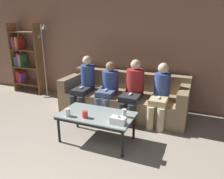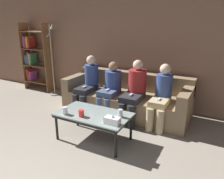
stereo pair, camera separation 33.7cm
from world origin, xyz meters
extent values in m
cube|color=#8C6651|center=(0.00, 4.14, 1.30)|extent=(12.00, 0.06, 2.60)
cube|color=#897051|center=(0.00, 3.53, 0.21)|extent=(2.52, 0.96, 0.43)
cube|color=#897051|center=(0.00, 3.91, 0.61)|extent=(2.52, 0.20, 0.36)
cube|color=#897051|center=(-1.17, 3.53, 0.55)|extent=(0.18, 0.96, 0.25)
cube|color=#897051|center=(1.17, 3.53, 0.55)|extent=(0.18, 0.96, 0.25)
cube|color=#8C9E99|center=(-0.01, 2.34, 0.44)|extent=(1.15, 0.64, 0.02)
cube|color=black|center=(-0.01, 2.34, 0.42)|extent=(1.12, 0.63, 0.04)
cylinder|color=black|center=(-0.54, 2.07, 0.20)|extent=(0.04, 0.04, 0.40)
cylinder|color=black|center=(0.51, 2.07, 0.20)|extent=(0.04, 0.04, 0.40)
cylinder|color=black|center=(-0.54, 2.61, 0.20)|extent=(0.04, 0.04, 0.40)
cylinder|color=black|center=(0.51, 2.61, 0.20)|extent=(0.04, 0.04, 0.40)
cylinder|color=silver|center=(-0.39, 2.12, 0.51)|extent=(0.08, 0.08, 0.12)
cylinder|color=silver|center=(0.41, 2.42, 0.51)|extent=(0.07, 0.07, 0.12)
cylinder|color=red|center=(-0.12, 2.16, 0.51)|extent=(0.08, 0.08, 0.10)
cube|color=white|center=(0.41, 2.16, 0.50)|extent=(0.22, 0.12, 0.10)
sphere|color=white|center=(0.41, 2.16, 0.57)|extent=(0.04, 0.04, 0.04)
cube|color=brown|center=(-3.17, 3.91, 0.89)|extent=(0.02, 0.32, 1.77)
cube|color=brown|center=(-2.35, 3.91, 0.89)|extent=(0.02, 0.32, 1.77)
cube|color=brown|center=(-2.76, 3.91, 0.22)|extent=(0.82, 0.32, 0.02)
cube|color=red|center=(-3.09, 3.91, 0.39)|extent=(0.05, 0.24, 0.32)
cube|color=red|center=(-3.03, 3.91, 0.38)|extent=(0.04, 0.24, 0.30)
cube|color=#8E4293|center=(-2.98, 3.91, 0.36)|extent=(0.04, 0.24, 0.25)
cube|color=brown|center=(-2.76, 3.91, 0.66)|extent=(0.82, 0.32, 0.02)
cube|color=#38844C|center=(-3.09, 3.91, 0.80)|extent=(0.04, 0.24, 0.26)
cube|color=#33569E|center=(-3.04, 3.91, 0.80)|extent=(0.05, 0.24, 0.26)
cube|color=#8E4293|center=(-2.98, 3.91, 0.85)|extent=(0.05, 0.24, 0.34)
cube|color=gold|center=(-2.94, 3.91, 0.82)|extent=(0.04, 0.24, 0.30)
cube|color=#38844C|center=(-2.89, 3.91, 0.82)|extent=(0.03, 0.24, 0.30)
cube|color=brown|center=(-2.76, 3.91, 1.11)|extent=(0.82, 0.32, 0.02)
cube|color=#8E4293|center=(-3.08, 3.91, 1.27)|extent=(0.06, 0.24, 0.31)
cube|color=red|center=(-3.02, 3.91, 1.25)|extent=(0.04, 0.24, 0.26)
cube|color=gold|center=(-2.97, 3.91, 1.27)|extent=(0.05, 0.24, 0.30)
cube|color=red|center=(-2.91, 3.91, 1.25)|extent=(0.05, 0.24, 0.26)
cube|color=brown|center=(-2.76, 3.91, 1.55)|extent=(0.82, 0.32, 0.02)
cylinder|color=gray|center=(-2.10, 3.76, 0.01)|extent=(0.26, 0.26, 0.02)
cylinder|color=gray|center=(-2.10, 3.76, 0.87)|extent=(0.03, 0.03, 1.75)
cone|color=gray|center=(-2.00, 3.76, 1.70)|extent=(0.14, 0.14, 0.12)
cone|color=gray|center=(-2.18, 3.80, 1.50)|extent=(0.12, 0.12, 0.10)
cylinder|color=#28282D|center=(-0.86, 3.00, 0.21)|extent=(0.13, 0.13, 0.43)
cylinder|color=#28282D|center=(-0.68, 3.00, 0.21)|extent=(0.13, 0.13, 0.43)
cube|color=#28282D|center=(-0.77, 3.24, 0.48)|extent=(0.29, 0.48, 0.10)
cylinder|color=#334784|center=(-0.77, 3.48, 0.69)|extent=(0.29, 0.29, 0.52)
sphere|color=beige|center=(-0.77, 3.48, 1.04)|extent=(0.19, 0.19, 0.19)
cube|color=white|center=(-0.77, 3.20, 0.54)|extent=(0.04, 0.12, 0.02)
cylinder|color=#47567A|center=(-0.35, 3.07, 0.21)|extent=(0.13, 0.13, 0.43)
cylinder|color=#47567A|center=(-0.17, 3.07, 0.21)|extent=(0.13, 0.13, 0.43)
cube|color=#47567A|center=(-0.26, 3.28, 0.48)|extent=(0.33, 0.41, 0.10)
cylinder|color=#334784|center=(-0.26, 3.48, 0.65)|extent=(0.33, 0.33, 0.44)
sphere|color=#997051|center=(-0.26, 3.48, 0.96)|extent=(0.19, 0.19, 0.19)
cube|color=white|center=(-0.26, 3.24, 0.54)|extent=(0.04, 0.12, 0.02)
cylinder|color=#28282D|center=(0.17, 2.99, 0.21)|extent=(0.13, 0.13, 0.43)
cylinder|color=#28282D|center=(0.35, 2.99, 0.21)|extent=(0.13, 0.13, 0.43)
cube|color=#28282D|center=(0.26, 3.23, 0.48)|extent=(0.34, 0.50, 0.10)
cylinder|color=maroon|center=(0.26, 3.48, 0.69)|extent=(0.34, 0.34, 0.52)
sphere|color=beige|center=(0.26, 3.48, 1.04)|extent=(0.19, 0.19, 0.19)
cube|color=white|center=(0.26, 3.18, 0.54)|extent=(0.04, 0.12, 0.02)
cylinder|color=tan|center=(0.68, 3.02, 0.21)|extent=(0.13, 0.13, 0.43)
cylinder|color=tan|center=(0.86, 3.02, 0.21)|extent=(0.13, 0.13, 0.43)
cube|color=tan|center=(0.77, 3.25, 0.48)|extent=(0.29, 0.47, 0.10)
cylinder|color=#334784|center=(0.77, 3.48, 0.67)|extent=(0.29, 0.29, 0.49)
sphere|color=beige|center=(0.77, 3.48, 1.01)|extent=(0.19, 0.19, 0.19)
cube|color=white|center=(0.77, 3.20, 0.54)|extent=(0.04, 0.12, 0.02)
camera|label=1|loc=(1.38, -0.42, 1.84)|focal=35.00mm
camera|label=2|loc=(1.69, -0.28, 1.84)|focal=35.00mm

